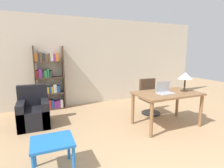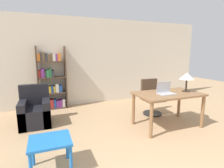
% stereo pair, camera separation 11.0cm
% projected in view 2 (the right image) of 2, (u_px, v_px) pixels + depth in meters
% --- Properties ---
extents(wall_back, '(8.00, 0.06, 2.70)m').
position_uv_depth(wall_back, '(93.00, 62.00, 5.60)').
color(wall_back, beige).
rests_on(wall_back, ground_plane).
extents(desk, '(1.44, 0.84, 0.77)m').
position_uv_depth(desk, '(168.00, 98.00, 3.86)').
color(desk, olive).
rests_on(desk, ground_plane).
extents(laptop, '(0.36, 0.25, 0.26)m').
position_uv_depth(laptop, '(165.00, 91.00, 3.76)').
color(laptop, '#B2B2B7').
rests_on(laptop, desk).
extents(table_lamp, '(0.33, 0.33, 0.43)m').
position_uv_depth(table_lamp, '(187.00, 77.00, 3.93)').
color(table_lamp, '#2D2319').
rests_on(table_lamp, desk).
extents(office_chair, '(0.50, 0.50, 0.94)m').
position_uv_depth(office_chair, '(151.00, 98.00, 4.71)').
color(office_chair, black).
rests_on(office_chair, ground_plane).
extents(side_table_blue, '(0.56, 0.49, 0.47)m').
position_uv_depth(side_table_blue, '(50.00, 145.00, 2.41)').
color(side_table_blue, blue).
rests_on(side_table_blue, ground_plane).
extents(armchair, '(0.65, 0.71, 0.90)m').
position_uv_depth(armchair, '(35.00, 112.00, 4.00)').
color(armchair, black).
rests_on(armchair, ground_plane).
extents(bookshelf, '(0.80, 0.28, 1.82)m').
position_uv_depth(bookshelf, '(51.00, 82.00, 5.06)').
color(bookshelf, '#4C3828').
rests_on(bookshelf, ground_plane).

